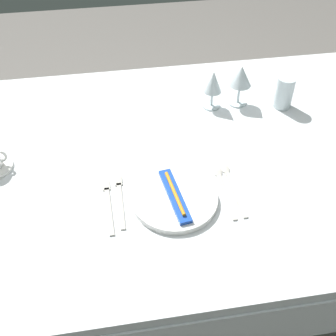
{
  "coord_description": "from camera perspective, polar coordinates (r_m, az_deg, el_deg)",
  "views": [
    {
      "loc": [
        -0.13,
        -1.01,
        1.65
      ],
      "look_at": [
        0.02,
        -0.08,
        0.76
      ],
      "focal_mm": 45.27,
      "sensor_mm": 36.0,
      "label": 1
    }
  ],
  "objects": [
    {
      "name": "fork_outer",
      "position": [
        1.24,
        -6.46,
        -4.13
      ],
      "size": [
        0.02,
        0.21,
        0.0
      ],
      "color": "beige",
      "rests_on": "dining_table"
    },
    {
      "name": "ground_plane",
      "position": [
        1.94,
        -0.89,
        -14.88
      ],
      "size": [
        6.0,
        6.0,
        0.0
      ],
      "primitive_type": "plane",
      "color": "slate"
    },
    {
      "name": "toothbrush_package",
      "position": [
        1.21,
        0.91,
        -3.68
      ],
      "size": [
        0.06,
        0.21,
        0.02
      ],
      "color": "blue",
      "rests_on": "dinner_plate"
    },
    {
      "name": "dining_table",
      "position": [
        1.42,
        -1.18,
        -0.83
      ],
      "size": [
        1.8,
        1.11,
        0.74
      ],
      "color": "white",
      "rests_on": "ground"
    },
    {
      "name": "fork_inner",
      "position": [
        1.23,
        -8.03,
        -4.8
      ],
      "size": [
        0.02,
        0.21,
        0.0
      ],
      "color": "beige",
      "rests_on": "dining_table"
    },
    {
      "name": "dinner_plate",
      "position": [
        1.22,
        0.9,
        -4.21
      ],
      "size": [
        0.25,
        0.25,
        0.02
      ],
      "primitive_type": "cylinder",
      "color": "white",
      "rests_on": "dining_table"
    },
    {
      "name": "spoon_dessert",
      "position": [
        1.29,
        8.52,
        -2.03
      ],
      "size": [
        0.03,
        0.22,
        0.01
      ],
      "color": "beige",
      "rests_on": "dining_table"
    },
    {
      "name": "drink_tumbler",
      "position": [
        1.61,
        15.33,
        9.56
      ],
      "size": [
        0.07,
        0.07,
        0.12
      ],
      "color": "silver",
      "rests_on": "dining_table"
    },
    {
      "name": "wine_glass_left",
      "position": [
        1.56,
        9.79,
        11.92
      ],
      "size": [
        0.08,
        0.08,
        0.15
      ],
      "color": "silver",
      "rests_on": "dining_table"
    },
    {
      "name": "spoon_soup",
      "position": [
        1.27,
        7.39,
        -2.41
      ],
      "size": [
        0.03,
        0.21,
        0.01
      ],
      "color": "beige",
      "rests_on": "dining_table"
    },
    {
      "name": "wine_glass_centre",
      "position": [
        1.54,
        6.08,
        11.22
      ],
      "size": [
        0.07,
        0.07,
        0.14
      ],
      "color": "silver",
      "rests_on": "dining_table"
    }
  ]
}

